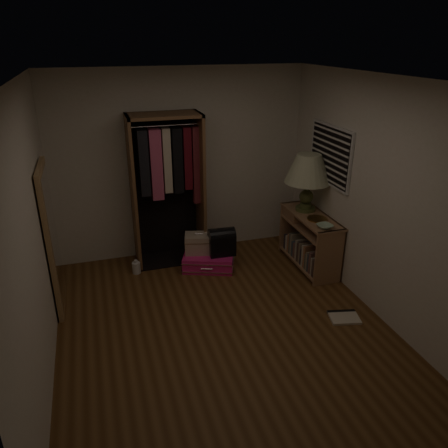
{
  "coord_description": "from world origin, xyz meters",
  "views": [
    {
      "loc": [
        -1.16,
        -3.79,
        2.94
      ],
      "look_at": [
        0.3,
        0.95,
        0.8
      ],
      "focal_mm": 35.0,
      "sensor_mm": 36.0,
      "label": 1
    }
  ],
  "objects_px": {
    "floor_mirror": "(52,239)",
    "white_jug": "(136,267)",
    "train_case": "(199,243)",
    "table_lamp": "(308,170)",
    "console_bookshelf": "(308,238)",
    "open_wardrobe": "(168,177)",
    "pink_suitcase": "(209,260)",
    "black_bag": "(222,241)"
  },
  "relations": [
    {
      "from": "floor_mirror",
      "to": "white_jug",
      "type": "height_order",
      "value": "floor_mirror"
    },
    {
      "from": "train_case",
      "to": "table_lamp",
      "type": "distance_m",
      "value": 1.76
    },
    {
      "from": "white_jug",
      "to": "train_case",
      "type": "bearing_deg",
      "value": -2.91
    },
    {
      "from": "console_bookshelf",
      "to": "train_case",
      "type": "relative_size",
      "value": 2.54
    },
    {
      "from": "console_bookshelf",
      "to": "open_wardrobe",
      "type": "xyz_separation_m",
      "value": [
        -1.77,
        0.73,
        0.82
      ]
    },
    {
      "from": "pink_suitcase",
      "to": "table_lamp",
      "type": "distance_m",
      "value": 1.82
    },
    {
      "from": "white_jug",
      "to": "black_bag",
      "type": "bearing_deg",
      "value": -9.63
    },
    {
      "from": "train_case",
      "to": "table_lamp",
      "type": "bearing_deg",
      "value": 4.97
    },
    {
      "from": "open_wardrobe",
      "to": "floor_mirror",
      "type": "height_order",
      "value": "open_wardrobe"
    },
    {
      "from": "black_bag",
      "to": "white_jug",
      "type": "xyz_separation_m",
      "value": [
        -1.14,
        0.19,
        -0.32
      ]
    },
    {
      "from": "console_bookshelf",
      "to": "black_bag",
      "type": "distance_m",
      "value": 1.19
    },
    {
      "from": "open_wardrobe",
      "to": "floor_mirror",
      "type": "distance_m",
      "value": 1.7
    },
    {
      "from": "black_bag",
      "to": "pink_suitcase",
      "type": "bearing_deg",
      "value": 161.84
    },
    {
      "from": "pink_suitcase",
      "to": "train_case",
      "type": "xyz_separation_m",
      "value": [
        -0.11,
        0.08,
        0.24
      ]
    },
    {
      "from": "open_wardrobe",
      "to": "white_jug",
      "type": "distance_m",
      "value": 1.28
    },
    {
      "from": "table_lamp",
      "to": "white_jug",
      "type": "xyz_separation_m",
      "value": [
        -2.31,
        0.28,
        -1.24
      ]
    },
    {
      "from": "floor_mirror",
      "to": "train_case",
      "type": "bearing_deg",
      "value": 13.52
    },
    {
      "from": "console_bookshelf",
      "to": "train_case",
      "type": "distance_m",
      "value": 1.5
    },
    {
      "from": "open_wardrobe",
      "to": "train_case",
      "type": "height_order",
      "value": "open_wardrobe"
    },
    {
      "from": "floor_mirror",
      "to": "train_case",
      "type": "height_order",
      "value": "floor_mirror"
    },
    {
      "from": "open_wardrobe",
      "to": "black_bag",
      "type": "xyz_separation_m",
      "value": [
        0.61,
        -0.49,
        -0.81
      ]
    },
    {
      "from": "console_bookshelf",
      "to": "train_case",
      "type": "xyz_separation_m",
      "value": [
        -1.44,
        0.39,
        -0.05
      ]
    },
    {
      "from": "open_wardrobe",
      "to": "pink_suitcase",
      "type": "relative_size",
      "value": 2.5
    },
    {
      "from": "floor_mirror",
      "to": "black_bag",
      "type": "xyz_separation_m",
      "value": [
        2.07,
        0.28,
        -0.45
      ]
    },
    {
      "from": "black_bag",
      "to": "table_lamp",
      "type": "height_order",
      "value": "table_lamp"
    },
    {
      "from": "pink_suitcase",
      "to": "train_case",
      "type": "distance_m",
      "value": 0.27
    },
    {
      "from": "floor_mirror",
      "to": "black_bag",
      "type": "distance_m",
      "value": 2.14
    },
    {
      "from": "console_bookshelf",
      "to": "open_wardrobe",
      "type": "distance_m",
      "value": 2.08
    },
    {
      "from": "pink_suitcase",
      "to": "table_lamp",
      "type": "height_order",
      "value": "table_lamp"
    },
    {
      "from": "table_lamp",
      "to": "black_bag",
      "type": "bearing_deg",
      "value": 175.69
    },
    {
      "from": "black_bag",
      "to": "open_wardrobe",
      "type": "bearing_deg",
      "value": 144.05
    },
    {
      "from": "table_lamp",
      "to": "open_wardrobe",
      "type": "bearing_deg",
      "value": 161.97
    },
    {
      "from": "open_wardrobe",
      "to": "pink_suitcase",
      "type": "distance_m",
      "value": 1.26
    },
    {
      "from": "console_bookshelf",
      "to": "pink_suitcase",
      "type": "distance_m",
      "value": 1.4
    },
    {
      "from": "pink_suitcase",
      "to": "train_case",
      "type": "height_order",
      "value": "train_case"
    },
    {
      "from": "open_wardrobe",
      "to": "pink_suitcase",
      "type": "height_order",
      "value": "open_wardrobe"
    },
    {
      "from": "pink_suitcase",
      "to": "white_jug",
      "type": "distance_m",
      "value": 0.98
    },
    {
      "from": "table_lamp",
      "to": "white_jug",
      "type": "bearing_deg",
      "value": 173.04
    },
    {
      "from": "pink_suitcase",
      "to": "black_bag",
      "type": "bearing_deg",
      "value": -0.31
    },
    {
      "from": "table_lamp",
      "to": "white_jug",
      "type": "relative_size",
      "value": 4.21
    },
    {
      "from": "floor_mirror",
      "to": "black_bag",
      "type": "relative_size",
      "value": 4.47
    },
    {
      "from": "floor_mirror",
      "to": "pink_suitcase",
      "type": "distance_m",
      "value": 2.07
    }
  ]
}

